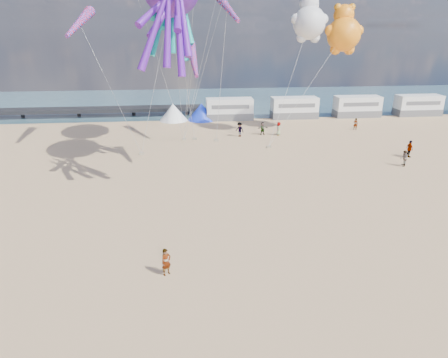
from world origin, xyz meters
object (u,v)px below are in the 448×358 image
(kite_panda, at_px, (309,23))
(windsock_right, at_px, (193,59))
(standing_person, at_px, (166,262))
(sandbag_c, at_px, (269,147))
(sandbag_e, at_px, (184,139))
(beachgoer_3, at_px, (410,149))
(tent_blue, at_px, (202,112))
(sandbag_b, at_px, (195,139))
(beachgoer_5, at_px, (355,124))
(motorhome_1, at_px, (294,108))
(beachgoer_2, at_px, (240,129))
(beachgoer_1, at_px, (404,158))
(sandbag_d, at_px, (216,140))
(tent_white, at_px, (173,112))
(kite_teddy_orange, at_px, (344,34))
(sandbag_a, at_px, (142,154))
(motorhome_0, at_px, (229,109))
(motorhome_2, at_px, (357,106))
(windsock_mid, at_px, (227,7))
(motorhome_3, at_px, (418,105))
(beachgoer_4, at_px, (263,128))
(beachgoer_0, at_px, (279,129))

(kite_panda, bearing_deg, windsock_right, -130.44)
(standing_person, bearing_deg, sandbag_c, 29.44)
(sandbag_e, bearing_deg, windsock_right, -83.84)
(beachgoer_3, bearing_deg, windsock_right, 90.75)
(tent_blue, height_order, sandbag_e, tent_blue)
(standing_person, xyz_separation_m, sandbag_b, (2.43, 27.32, -0.67))
(kite_panda, bearing_deg, beachgoer_5, 32.56)
(beachgoer_5, height_order, windsock_right, windsock_right)
(motorhome_1, relative_size, beachgoer_2, 3.77)
(beachgoer_1, height_order, sandbag_c, beachgoer_1)
(sandbag_d, xyz_separation_m, sandbag_e, (-3.74, 0.74, 0.00))
(beachgoer_3, xyz_separation_m, sandbag_b, (-21.67, 8.97, -0.78))
(beachgoer_2, relative_size, sandbag_b, 3.50)
(tent_white, bearing_deg, beachgoer_1, -44.74)
(beachgoer_1, distance_m, beachgoer_5, 14.32)
(beachgoer_2, height_order, kite_teddy_orange, kite_teddy_orange)
(sandbag_a, bearing_deg, beachgoer_5, 16.86)
(beachgoer_3, bearing_deg, motorhome_0, 38.14)
(motorhome_0, distance_m, motorhome_2, 19.00)
(sandbag_d, relative_size, windsock_mid, 0.08)
(motorhome_1, distance_m, windsock_mid, 21.71)
(windsock_mid, bearing_deg, tent_blue, 83.18)
(motorhome_0, distance_m, tent_blue, 4.01)
(motorhome_1, distance_m, motorhome_3, 19.00)
(motorhome_2, relative_size, tent_blue, 1.65)
(standing_person, distance_m, sandbag_d, 26.87)
(tent_blue, distance_m, windsock_right, 22.29)
(beachgoer_3, bearing_deg, kite_teddy_orange, 19.17)
(beachgoer_1, height_order, windsock_right, windsock_right)
(standing_person, bearing_deg, sandbag_d, 43.30)
(tent_blue, height_order, sandbag_a, tent_blue)
(motorhome_2, bearing_deg, beachgoer_4, -150.44)
(sandbag_b, distance_m, kite_teddy_orange, 21.16)
(tent_blue, height_order, windsock_right, windsock_right)
(beachgoer_5, bearing_deg, windsock_mid, 52.88)
(standing_person, relative_size, beachgoer_5, 1.02)
(sandbag_a, bearing_deg, kite_panda, 15.60)
(sandbag_b, xyz_separation_m, kite_teddy_orange, (17.63, 1.55, 11.59))
(beachgoer_3, distance_m, windsock_mid, 23.44)
(sandbag_a, bearing_deg, sandbag_d, 28.48)
(tent_white, bearing_deg, motorhome_1, 0.00)
(motorhome_3, bearing_deg, beachgoer_2, -161.26)
(tent_blue, bearing_deg, beachgoer_0, -46.34)
(sandbag_e, distance_m, kite_teddy_orange, 22.22)
(sandbag_b, height_order, kite_teddy_orange, kite_teddy_orange)
(beachgoer_5, bearing_deg, kite_panda, 55.08)
(beachgoer_4, relative_size, sandbag_b, 3.16)
(beachgoer_0, bearing_deg, sandbag_e, -53.33)
(standing_person, distance_m, windsock_right, 19.77)
(kite_teddy_orange, bearing_deg, sandbag_d, -156.02)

